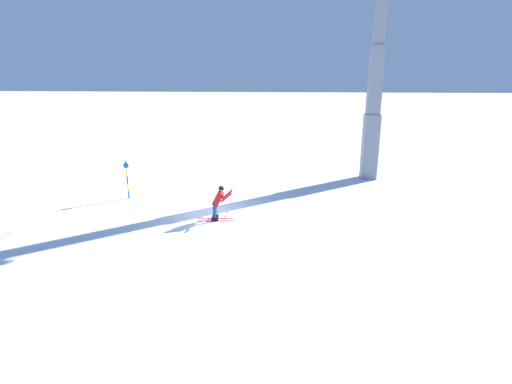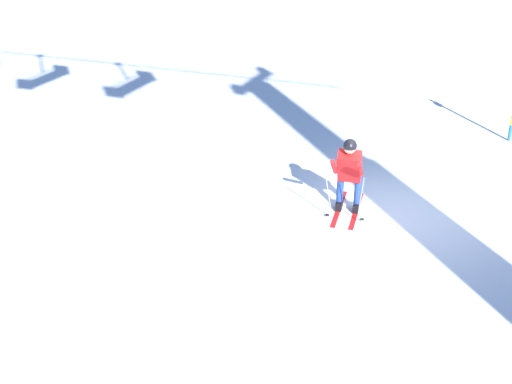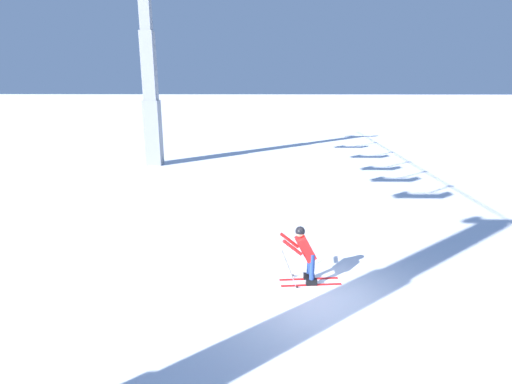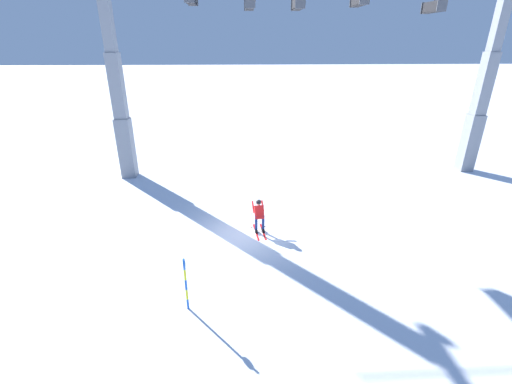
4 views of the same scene
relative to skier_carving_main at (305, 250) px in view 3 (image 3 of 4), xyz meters
name	(u,v)px [view 3 (image 3 of 4)]	position (x,y,z in m)	size (l,w,h in m)	color
ground_plane	(321,300)	(-0.88, -0.34, -0.90)	(260.00, 260.00, 0.00)	white
skier_carving_main	(305,250)	(0.00, 0.00, 0.00)	(0.74, 1.64, 1.68)	red
lift_tower_far	(150,81)	(14.88, 7.77, 4.08)	(0.89, 2.64, 12.11)	gray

